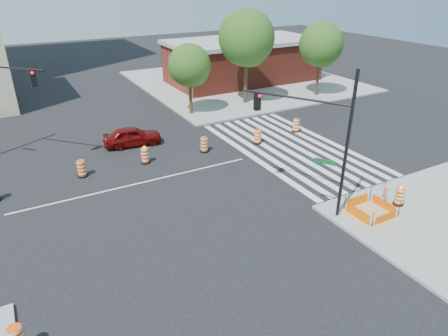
{
  "coord_description": "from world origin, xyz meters",
  "views": [
    {
      "loc": [
        -5.54,
        -20.25,
        10.89
      ],
      "look_at": [
        3.92,
        -3.13,
        1.4
      ],
      "focal_mm": 32.0,
      "sensor_mm": 36.0,
      "label": 1
    }
  ],
  "objects": [
    {
      "name": "ground",
      "position": [
        0.0,
        0.0,
        0.0
      ],
      "size": [
        120.0,
        120.0,
        0.0
      ],
      "primitive_type": "plane",
      "color": "black",
      "rests_on": "ground"
    },
    {
      "name": "sidewalk_ne",
      "position": [
        18.0,
        18.0,
        0.07
      ],
      "size": [
        22.0,
        22.0,
        0.15
      ],
      "primitive_type": "cube",
      "color": "gray",
      "rests_on": "ground"
    },
    {
      "name": "crosswalk_east",
      "position": [
        10.95,
        0.0,
        0.01
      ],
      "size": [
        6.75,
        13.5,
        0.01
      ],
      "color": "silver",
      "rests_on": "ground"
    },
    {
      "name": "lane_centerline",
      "position": [
        0.0,
        0.0,
        0.01
      ],
      "size": [
        14.0,
        0.12,
        0.01
      ],
      "primitive_type": "cube",
      "color": "silver",
      "rests_on": "ground"
    },
    {
      "name": "excavation_pit",
      "position": [
        9.0,
        -9.0,
        0.22
      ],
      "size": [
        2.2,
        2.2,
        0.9
      ],
      "color": "tan",
      "rests_on": "ground"
    },
    {
      "name": "brick_storefront",
      "position": [
        18.0,
        18.0,
        2.32
      ],
      "size": [
        16.5,
        8.5,
        4.6
      ],
      "color": "maroon",
      "rests_on": "ground"
    },
    {
      "name": "red_coupe",
      "position": [
        1.48,
        5.78,
        0.68
      ],
      "size": [
        4.16,
        2.12,
        1.36
      ],
      "primitive_type": "imported",
      "rotation": [
        0.0,
        0.0,
        1.44
      ],
      "color": "#5C0807",
      "rests_on": "ground"
    },
    {
      "name": "signal_pole_se",
      "position": [
        6.73,
        -6.97,
        4.43
      ],
      "size": [
        2.91,
        4.73,
        7.2
      ],
      "rotation": [
        0.0,
        0.0,
        2.11
      ],
      "color": "black",
      "rests_on": "ground"
    },
    {
      "name": "pit_drum",
      "position": [
        10.97,
        -9.04,
        0.59
      ],
      "size": [
        0.55,
        0.55,
        1.07
      ],
      "color": "black",
      "rests_on": "ground"
    },
    {
      "name": "barricade",
      "position": [
        10.67,
        -8.39,
        0.65
      ],
      "size": [
        0.53,
        0.6,
        0.9
      ],
      "rotation": [
        0.0,
        0.0,
        0.86
      ],
      "color": "#F54A05",
      "rests_on": "ground"
    },
    {
      "name": "tree_north_c",
      "position": [
        8.01,
        10.07,
        4.01
      ],
      "size": [
        3.51,
        3.51,
        5.97
      ],
      "color": "#382314",
      "rests_on": "ground"
    },
    {
      "name": "tree_north_d",
      "position": [
        13.77,
        10.56,
        5.63
      ],
      "size": [
        4.93,
        4.93,
        8.38
      ],
      "color": "#382314",
      "rests_on": "ground"
    },
    {
      "name": "tree_north_e",
      "position": [
        21.32,
        9.39,
        4.72
      ],
      "size": [
        4.13,
        4.13,
        7.03
      ],
      "color": "#382314",
      "rests_on": "ground"
    },
    {
      "name": "median_drum_2",
      "position": [
        -2.65,
        2.5,
        0.48
      ],
      "size": [
        0.6,
        0.6,
        1.02
      ],
      "color": "black",
      "rests_on": "ground"
    },
    {
      "name": "median_drum_3",
      "position": [
        1.27,
        2.49,
        0.49
      ],
      "size": [
        0.6,
        0.6,
        1.18
      ],
      "color": "black",
      "rests_on": "ground"
    },
    {
      "name": "median_drum_4",
      "position": [
        5.38,
        2.3,
        0.48
      ],
      "size": [
        0.6,
        0.6,
        1.02
      ],
      "color": "black",
      "rests_on": "ground"
    },
    {
      "name": "median_drum_5",
      "position": [
        9.38,
        1.8,
        0.48
      ],
      "size": [
        0.6,
        0.6,
        1.02
      ],
      "color": "black",
      "rests_on": "ground"
    },
    {
      "name": "median_drum_6",
      "position": [
        13.25,
        2.33,
        0.48
      ],
      "size": [
        0.6,
        0.6,
        1.02
      ],
      "color": "black",
      "rests_on": "ground"
    }
  ]
}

